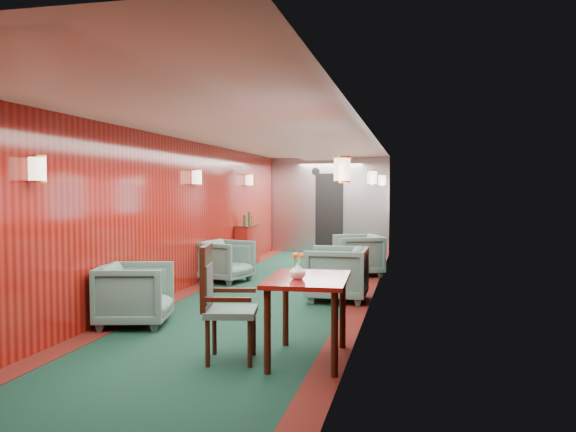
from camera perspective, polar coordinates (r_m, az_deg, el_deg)
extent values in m
plane|color=black|center=(8.59, -1.64, -8.04)|extent=(12.00, 12.00, 0.00)
cube|color=white|center=(8.47, -1.66, 7.78)|extent=(3.00, 12.00, 0.10)
cube|color=white|center=(8.47, -1.66, 7.85)|extent=(1.20, 12.00, 0.06)
cube|color=maroon|center=(14.33, 4.30, 1.13)|extent=(3.00, 0.10, 2.40)
cube|color=maroon|center=(8.94, -11.01, 0.09)|extent=(0.10, 12.00, 2.40)
cube|color=maroon|center=(8.21, 8.55, -0.13)|extent=(0.10, 12.00, 2.40)
cube|color=#41110D|center=(9.01, -10.06, -7.55)|extent=(0.30, 12.00, 0.01)
cube|color=#41110D|center=(8.36, 7.45, -8.34)|extent=(0.30, 12.00, 0.01)
cube|color=#A7AAAE|center=(14.25, 4.26, 1.12)|extent=(2.98, 0.12, 2.38)
cube|color=black|center=(14.18, 4.21, 0.30)|extent=(0.70, 0.06, 2.00)
cylinder|color=black|center=(14.24, 2.83, 4.54)|extent=(0.20, 0.04, 0.20)
cylinder|color=black|center=(14.14, 5.63, 4.54)|extent=(0.20, 0.04, 0.20)
cube|color=silver|center=(4.71, 5.37, 0.80)|extent=(0.02, 1.10, 0.80)
cube|color=#425C63|center=(4.72, 5.27, 0.80)|extent=(0.01, 0.96, 0.66)
cube|color=silver|center=(7.20, 7.91, 1.46)|extent=(0.02, 1.10, 0.80)
cube|color=#425C63|center=(7.20, 7.85, 1.46)|extent=(0.01, 0.96, 0.66)
cube|color=silver|center=(9.69, 9.14, 1.79)|extent=(0.02, 1.10, 0.80)
cube|color=#425C63|center=(9.69, 9.10, 1.79)|extent=(0.01, 0.96, 0.66)
cube|color=silver|center=(12.19, 9.88, 1.98)|extent=(0.02, 1.10, 0.80)
cube|color=#425C63|center=(12.19, 9.84, 1.98)|extent=(0.01, 0.96, 0.66)
cylinder|color=beige|center=(5.84, -24.12, 4.38)|extent=(0.16, 0.16, 0.24)
cylinder|color=gold|center=(5.83, -24.10, 3.20)|extent=(0.17, 0.17, 0.02)
cylinder|color=beige|center=(5.52, 5.52, 4.72)|extent=(0.16, 0.16, 0.24)
cylinder|color=gold|center=(5.52, 5.51, 3.47)|extent=(0.17, 0.17, 0.02)
cylinder|color=beige|center=(9.35, -9.25, 3.90)|extent=(0.16, 0.16, 0.24)
cylinder|color=gold|center=(9.35, -9.24, 3.16)|extent=(0.17, 0.17, 0.02)
cylinder|color=beige|center=(9.50, 8.54, 3.88)|extent=(0.16, 0.16, 0.24)
cylinder|color=gold|center=(9.50, 8.54, 3.16)|extent=(0.17, 0.17, 0.02)
cylinder|color=beige|center=(12.19, -3.96, 3.66)|extent=(0.16, 0.16, 0.24)
cylinder|color=gold|center=(12.18, -3.96, 3.09)|extent=(0.17, 0.17, 0.02)
cylinder|color=beige|center=(12.49, 9.54, 3.60)|extent=(0.16, 0.16, 0.24)
cylinder|color=gold|center=(12.49, 9.54, 3.05)|extent=(0.17, 0.17, 0.02)
cube|color=maroon|center=(5.28, 2.03, -6.46)|extent=(0.78, 1.08, 0.04)
cylinder|color=#32150B|center=(4.98, -2.12, -11.65)|extent=(0.06, 0.06, 0.74)
cylinder|color=#32150B|center=(4.89, 4.76, -11.91)|extent=(0.06, 0.06, 0.74)
cylinder|color=#32150B|center=(5.84, -0.25, -9.49)|extent=(0.06, 0.06, 0.74)
cylinder|color=#32150B|center=(5.77, 5.58, -9.66)|extent=(0.06, 0.06, 0.74)
cube|color=#1C423D|center=(5.34, -5.78, -9.65)|extent=(0.54, 0.54, 0.06)
cube|color=#32150B|center=(5.32, -8.28, -6.19)|extent=(0.13, 0.42, 0.60)
cube|color=#1C423D|center=(5.33, -8.01, -6.84)|extent=(0.08, 0.32, 0.36)
cube|color=#32150B|center=(5.09, -6.13, -8.43)|extent=(0.42, 0.13, 0.04)
cube|color=#32150B|center=(5.54, -5.47, -7.51)|extent=(0.42, 0.13, 0.04)
cylinder|color=#32150B|center=(5.25, -8.17, -12.67)|extent=(0.04, 0.04, 0.43)
cylinder|color=#32150B|center=(5.20, -3.90, -12.80)|extent=(0.04, 0.04, 0.43)
cylinder|color=#32150B|center=(5.61, -7.48, -11.64)|extent=(0.04, 0.04, 0.43)
cylinder|color=#32150B|center=(5.57, -3.51, -11.75)|extent=(0.04, 0.04, 0.43)
cube|color=maroon|center=(11.90, -4.14, -2.98)|extent=(0.28, 0.93, 0.84)
cube|color=#32150B|center=(11.86, -4.10, -0.96)|extent=(0.30, 0.95, 0.02)
cylinder|color=#244826|center=(11.63, -4.38, -0.45)|extent=(0.07, 0.07, 0.22)
cylinder|color=#244826|center=(11.94, -3.92, -0.22)|extent=(0.06, 0.06, 0.28)
cylinder|color=gold|center=(12.12, -3.67, -0.41)|extent=(0.08, 0.08, 0.18)
imported|color=silver|center=(5.16, 0.99, -5.58)|extent=(0.20, 0.20, 0.16)
imported|color=#1C423D|center=(6.92, -15.27, -7.68)|extent=(0.97, 0.96, 0.74)
imported|color=#1C423D|center=(9.81, -6.36, -4.57)|extent=(0.98, 0.96, 0.72)
imported|color=#1C423D|center=(8.15, 4.96, -5.85)|extent=(0.86, 0.84, 0.78)
imported|color=#1C423D|center=(10.53, 7.12, -3.95)|extent=(1.07, 1.05, 0.77)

